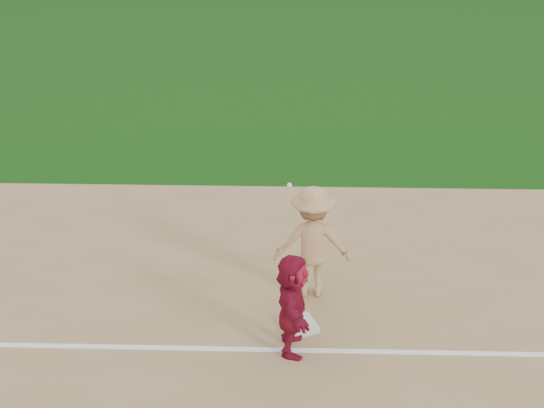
{
  "coord_description": "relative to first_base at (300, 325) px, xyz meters",
  "views": [
    {
      "loc": [
        0.3,
        -8.88,
        6.41
      ],
      "look_at": [
        0.0,
        1.5,
        1.3
      ],
      "focal_mm": 45.0,
      "sensor_mm": 36.0,
      "label": 1
    }
  ],
  "objects": [
    {
      "name": "first_base_play",
      "position": [
        0.19,
        0.98,
        0.92
      ],
      "size": [
        1.27,
        0.78,
        2.19
      ],
      "color": "#A3A3A6",
      "rests_on": "infield_dirt"
    },
    {
      "name": "foul_line",
      "position": [
        -0.49,
        -0.56,
        -0.05
      ],
      "size": [
        60.0,
        0.1,
        0.01
      ],
      "primitive_type": "cube",
      "color": "white",
      "rests_on": "infield_dirt"
    },
    {
      "name": "base_runner",
      "position": [
        -0.13,
        -0.51,
        0.74
      ],
      "size": [
        0.47,
        1.47,
        1.58
      ],
      "primitive_type": "imported",
      "rotation": [
        0.0,
        0.0,
        1.58
      ],
      "color": "maroon",
      "rests_on": "infield_dirt"
    },
    {
      "name": "ground",
      "position": [
        -0.49,
        0.24,
        -0.07
      ],
      "size": [
        160.0,
        160.0,
        0.0
      ],
      "primitive_type": "plane",
      "color": "#113F0C",
      "rests_on": "ground"
    },
    {
      "name": "first_base",
      "position": [
        0.0,
        0.0,
        0.0
      ],
      "size": [
        0.6,
        0.6,
        0.1
      ],
      "primitive_type": "cube",
      "rotation": [
        0.0,
        0.0,
        0.38
      ],
      "color": "silver",
      "rests_on": "infield_dirt"
    }
  ]
}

